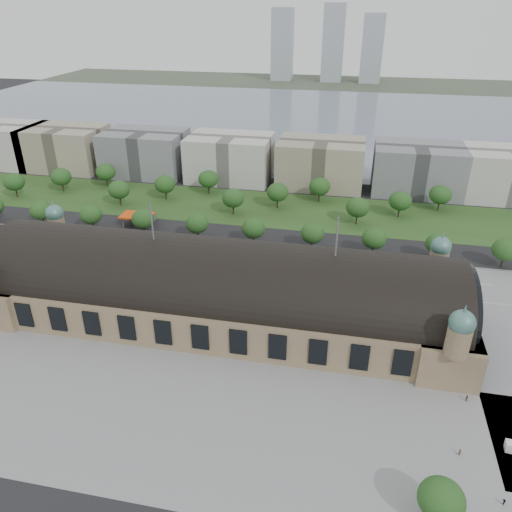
% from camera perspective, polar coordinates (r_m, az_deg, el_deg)
% --- Properties ---
extents(ground, '(900.00, 900.00, 0.00)m').
position_cam_1_polar(ground, '(161.87, -4.15, -6.87)').
color(ground, black).
rests_on(ground, ground).
extents(station, '(150.00, 48.40, 44.30)m').
position_cam_1_polar(station, '(156.30, -4.28, -3.76)').
color(station, '#8C7C57').
rests_on(station, ground).
extents(plaza_south, '(190.00, 48.00, 0.12)m').
position_cam_1_polar(plaza_south, '(127.32, -5.06, -18.44)').
color(plaza_south, gray).
rests_on(plaza_south, ground).
extents(road_slab, '(260.00, 26.00, 0.10)m').
position_cam_1_polar(road_slab, '(198.25, -6.84, -0.08)').
color(road_slab, black).
rests_on(road_slab, ground).
extents(grass_belt, '(300.00, 45.00, 0.10)m').
position_cam_1_polar(grass_belt, '(245.02, -1.80, 5.67)').
color(grass_belt, '#2A461C').
rests_on(grass_belt, ground).
extents(petrol_station, '(14.00, 13.00, 5.05)m').
position_cam_1_polar(petrol_station, '(231.66, -12.85, 4.43)').
color(petrol_station, '#E3460D').
rests_on(petrol_station, ground).
extents(lake, '(700.00, 320.00, 0.08)m').
position_cam_1_polar(lake, '(437.41, 6.55, 15.36)').
color(lake, slate).
rests_on(lake, ground).
extents(far_shore, '(700.00, 120.00, 0.14)m').
position_cam_1_polar(far_shore, '(633.83, 8.47, 19.03)').
color(far_shore, '#44513D').
rests_on(far_shore, ground).
extents(far_tower_left, '(24.00, 24.00, 80.00)m').
position_cam_1_polar(far_tower_left, '(645.62, 3.03, 22.99)').
color(far_tower_left, '#9EA8B2').
rests_on(far_tower_left, ground).
extents(far_tower_mid, '(24.00, 24.00, 85.00)m').
position_cam_1_polar(far_tower_mid, '(639.06, 8.82, 22.91)').
color(far_tower_mid, '#9EA8B2').
rests_on(far_tower_mid, ground).
extents(far_tower_right, '(24.00, 24.00, 75.00)m').
position_cam_1_polar(far_tower_right, '(638.37, 13.13, 22.10)').
color(far_tower_right, '#9EA8B2').
rests_on(far_tower_right, ground).
extents(office_0, '(45.00, 32.00, 24.00)m').
position_cam_1_polar(office_0, '(343.15, -26.76, 11.33)').
color(office_0, beige).
rests_on(office_0, ground).
extents(office_1, '(45.00, 32.00, 24.00)m').
position_cam_1_polar(office_1, '(320.47, -20.95, 11.46)').
color(office_1, tan).
rests_on(office_1, ground).
extents(office_2, '(45.00, 32.00, 24.00)m').
position_cam_1_polar(office_2, '(297.31, -12.55, 11.46)').
color(office_2, gray).
rests_on(office_2, ground).
extents(office_3, '(45.00, 32.00, 24.00)m').
position_cam_1_polar(office_3, '(281.23, -2.98, 11.15)').
color(office_3, beige).
rests_on(office_3, ground).
extents(office_4, '(45.00, 32.00, 24.00)m').
position_cam_1_polar(office_4, '(273.46, 7.40, 10.48)').
color(office_4, tan).
rests_on(office_4, ground).
extents(office_5, '(45.00, 32.00, 24.00)m').
position_cam_1_polar(office_5, '(274.72, 17.97, 9.45)').
color(office_5, gray).
rests_on(office_5, ground).
extents(office_6, '(45.00, 32.00, 24.00)m').
position_cam_1_polar(office_6, '(283.50, 27.08, 8.30)').
color(office_6, beige).
rests_on(office_6, ground).
extents(tree_row_1, '(9.60, 9.60, 11.52)m').
position_cam_1_polar(tree_row_1, '(240.44, -23.37, 4.81)').
color(tree_row_1, '#2D2116').
rests_on(tree_row_1, ground).
extents(tree_row_2, '(9.60, 9.60, 11.52)m').
position_cam_1_polar(tree_row_2, '(227.93, -18.35, 4.52)').
color(tree_row_2, '#2D2116').
rests_on(tree_row_2, ground).
extents(tree_row_3, '(9.60, 9.60, 11.52)m').
position_cam_1_polar(tree_row_3, '(217.35, -12.80, 4.15)').
color(tree_row_3, '#2D2116').
rests_on(tree_row_3, ground).
extents(tree_row_4, '(9.60, 9.60, 11.52)m').
position_cam_1_polar(tree_row_4, '(209.01, -6.75, 3.70)').
color(tree_row_4, '#2D2116').
rests_on(tree_row_4, ground).
extents(tree_row_5, '(9.60, 9.60, 11.52)m').
position_cam_1_polar(tree_row_5, '(203.18, -0.28, 3.18)').
color(tree_row_5, '#2D2116').
rests_on(tree_row_5, ground).
extents(tree_row_6, '(9.60, 9.60, 11.52)m').
position_cam_1_polar(tree_row_6, '(200.08, 6.47, 2.59)').
color(tree_row_6, '#2D2116').
rests_on(tree_row_6, ground).
extents(tree_row_7, '(9.60, 9.60, 11.52)m').
position_cam_1_polar(tree_row_7, '(199.83, 13.32, 1.95)').
color(tree_row_7, '#2D2116').
rests_on(tree_row_7, ground).
extents(tree_row_8, '(9.60, 9.60, 11.52)m').
position_cam_1_polar(tree_row_8, '(202.45, 20.09, 1.29)').
color(tree_row_8, '#2D2116').
rests_on(tree_row_8, ground).
extents(tree_row_9, '(9.60, 9.60, 11.52)m').
position_cam_1_polar(tree_row_9, '(207.82, 26.60, 0.65)').
color(tree_row_9, '#2D2116').
rests_on(tree_row_9, ground).
extents(tree_belt_0, '(10.40, 10.40, 12.48)m').
position_cam_1_polar(tree_belt_0, '(282.39, -25.92, 7.63)').
color(tree_belt_0, '#2D2116').
rests_on(tree_belt_0, ground).
extents(tree_belt_1, '(10.40, 10.40, 12.48)m').
position_cam_1_polar(tree_belt_1, '(280.94, -21.38, 8.43)').
color(tree_belt_1, '#2D2116').
rests_on(tree_belt_1, ground).
extents(tree_belt_2, '(10.40, 10.40, 12.48)m').
position_cam_1_polar(tree_belt_2, '(281.28, -16.81, 9.18)').
color(tree_belt_2, '#2D2116').
rests_on(tree_belt_2, ground).
extents(tree_belt_3, '(10.40, 10.40, 12.48)m').
position_cam_1_polar(tree_belt_3, '(252.65, -15.39, 7.32)').
color(tree_belt_3, '#2D2116').
rests_on(tree_belt_3, ground).
extents(tree_belt_4, '(10.40, 10.40, 12.48)m').
position_cam_1_polar(tree_belt_4, '(255.30, -10.37, 8.08)').
color(tree_belt_4, '#2D2116').
rests_on(tree_belt_4, ground).
extents(tree_belt_5, '(10.40, 10.40, 12.48)m').
position_cam_1_polar(tree_belt_5, '(259.88, -5.47, 8.76)').
color(tree_belt_5, '#2D2116').
rests_on(tree_belt_5, ground).
extents(tree_belt_6, '(10.40, 10.40, 12.48)m').
position_cam_1_polar(tree_belt_6, '(233.27, -2.64, 6.62)').
color(tree_belt_6, '#2D2116').
rests_on(tree_belt_6, ground).
extents(tree_belt_7, '(10.40, 10.40, 12.48)m').
position_cam_1_polar(tree_belt_7, '(240.69, 2.49, 7.30)').
color(tree_belt_7, '#2D2116').
rests_on(tree_belt_7, ground).
extents(tree_belt_8, '(10.40, 10.40, 12.48)m').
position_cam_1_polar(tree_belt_8, '(249.92, 7.28, 7.88)').
color(tree_belt_8, '#2D2116').
rests_on(tree_belt_8, ground).
extents(tree_belt_9, '(10.40, 10.40, 12.48)m').
position_cam_1_polar(tree_belt_9, '(226.94, 11.54, 5.47)').
color(tree_belt_9, '#2D2116').
rests_on(tree_belt_9, ground).
extents(tree_belt_10, '(10.40, 10.40, 12.48)m').
position_cam_1_polar(tree_belt_10, '(239.13, 16.17, 6.07)').
color(tree_belt_10, '#2D2116').
rests_on(tree_belt_10, ground).
extents(tree_belt_11, '(10.40, 10.40, 12.48)m').
position_cam_1_polar(tree_belt_11, '(252.73, 20.33, 6.58)').
color(tree_belt_11, '#2D2116').
rests_on(tree_belt_11, ground).
extents(tree_plaza_s, '(9.00, 9.00, 10.64)m').
position_cam_1_polar(tree_plaza_s, '(110.77, 20.41, -24.62)').
color(tree_plaza_s, '#2D2116').
rests_on(tree_plaza_s, ground).
extents(traffic_car_1, '(4.16, 1.69, 1.34)m').
position_cam_1_polar(traffic_car_1, '(235.86, -22.17, 2.83)').
color(traffic_car_1, gray).
rests_on(traffic_car_1, ground).
extents(traffic_car_2, '(5.14, 2.64, 1.39)m').
position_cam_1_polar(traffic_car_2, '(207.55, -16.13, 0.51)').
color(traffic_car_2, black).
rests_on(traffic_car_2, ground).
extents(traffic_car_3, '(5.62, 2.65, 1.58)m').
position_cam_1_polar(traffic_car_3, '(204.67, -8.85, 0.96)').
color(traffic_car_3, maroon).
rests_on(traffic_car_3, ground).
extents(traffic_car_4, '(4.70, 2.15, 1.56)m').
position_cam_1_polar(traffic_car_4, '(181.93, 3.82, -2.35)').
color(traffic_car_4, '#171742').
rests_on(traffic_car_4, ground).
extents(traffic_car_5, '(4.04, 1.54, 1.32)m').
position_cam_1_polar(traffic_car_5, '(192.21, 15.77, -1.72)').
color(traffic_car_5, '#4F5256').
rests_on(traffic_car_5, ground).
extents(parked_car_0, '(4.62, 4.23, 1.53)m').
position_cam_1_polar(parked_car_0, '(201.31, -17.84, -0.61)').
color(parked_car_0, black).
rests_on(parked_car_0, ground).
extents(parked_car_1, '(5.26, 4.27, 1.33)m').
position_cam_1_polar(parked_car_1, '(213.55, -23.45, -0.00)').
color(parked_car_1, maroon).
rests_on(parked_car_1, ground).
extents(parked_car_2, '(5.13, 3.70, 1.38)m').
position_cam_1_polar(parked_car_2, '(210.20, -22.07, -0.15)').
color(parked_car_2, '#1C1A4A').
rests_on(parked_car_2, ground).
extents(parked_car_3, '(4.77, 4.35, 1.58)m').
position_cam_1_polar(parked_car_3, '(200.48, -18.60, -0.85)').
color(parked_car_3, '#515458').
rests_on(parked_car_3, ground).
extents(parked_car_4, '(4.99, 3.29, 1.56)m').
position_cam_1_polar(parked_car_4, '(190.94, -11.27, -1.33)').
color(parked_car_4, silver).
rests_on(parked_car_4, ground).
extents(parked_car_5, '(5.46, 4.62, 1.39)m').
position_cam_1_polar(parked_car_5, '(189.04, -9.72, -1.52)').
color(parked_car_5, gray).
rests_on(parked_car_5, ground).
extents(parked_car_6, '(5.74, 4.56, 1.56)m').
position_cam_1_polar(parked_car_6, '(183.24, -7.86, -2.34)').
color(parked_car_6, black).
rests_on(parked_car_6, ground).
extents(bus_west, '(11.26, 3.39, 3.09)m').
position_cam_1_polar(bus_west, '(186.70, -0.41, -1.18)').
color(bus_west, red).
rests_on(bus_west, ground).
extents(bus_mid, '(11.83, 3.86, 3.24)m').
position_cam_1_polar(bus_mid, '(183.65, -2.62, -1.71)').
color(bus_mid, white).
rests_on(bus_mid, ground).
extents(bus_east, '(10.49, 2.66, 2.91)m').
position_cam_1_polar(bus_east, '(182.20, 10.65, -2.52)').
color(bus_east, beige).
rests_on(bus_east, ground).
extents(pedestrian_1, '(0.75, 0.76, 1.77)m').
position_cam_1_polar(pedestrian_1, '(128.09, 22.26, -20.07)').
color(pedestrian_1, gray).
rests_on(pedestrian_1, ground).
extents(pedestrian_2, '(0.96, 1.02, 1.83)m').
position_cam_1_polar(pedestrian_2, '(141.87, 22.95, -14.73)').
color(pedestrian_2, gray).
rests_on(pedestrian_2, ground).
extents(pedestrian_4, '(1.07, 0.91, 1.55)m').
position_cam_1_polar(pedestrian_4, '(122.80, 26.46, -23.90)').
color(pedestrian_4, gray).
rests_on(pedestrian_4, ground).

